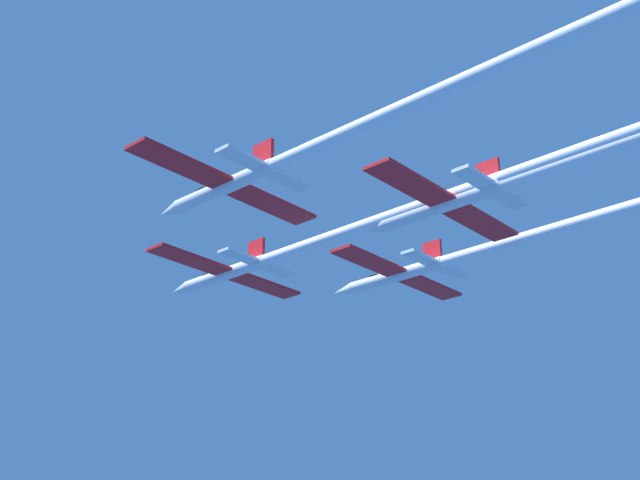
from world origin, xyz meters
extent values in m
cylinder|color=white|center=(0.43, 0.19, 0.05)|extent=(1.40, 12.70, 1.40)
cone|color=white|center=(0.43, 7.94, 0.05)|extent=(1.37, 2.79, 1.37)
ellipsoid|color=black|center=(0.43, 2.99, 0.64)|extent=(0.98, 2.54, 0.70)
cube|color=red|center=(-5.10, -0.44, 0.05)|extent=(9.65, 2.79, 0.30)
cube|color=red|center=(5.95, -0.44, 0.05)|extent=(9.65, 2.79, 0.30)
cube|color=red|center=(0.43, -4.89, 1.76)|extent=(0.37, 2.29, 2.03)
cube|color=white|center=(-2.44, -5.14, 0.05)|extent=(4.34, 1.68, 0.30)
cube|color=white|center=(3.30, -5.14, 0.05)|extent=(4.34, 1.68, 0.30)
cylinder|color=white|center=(0.43, -29.88, 0.05)|extent=(1.26, 47.44, 1.26)
cylinder|color=white|center=(-13.22, -14.72, 0.95)|extent=(1.40, 12.70, 1.40)
cone|color=white|center=(-13.22, -6.97, 0.95)|extent=(1.37, 2.79, 1.37)
ellipsoid|color=black|center=(-13.22, -11.93, 1.54)|extent=(0.98, 2.54, 0.70)
cube|color=red|center=(-18.74, -15.36, 0.95)|extent=(9.65, 2.79, 0.30)
cube|color=red|center=(-7.69, -15.36, 0.95)|extent=(9.65, 2.79, 0.30)
cube|color=red|center=(-13.22, -19.80, 2.66)|extent=(0.37, 2.29, 2.03)
cube|color=white|center=(-16.09, -20.06, 0.95)|extent=(4.34, 1.68, 0.30)
cube|color=white|center=(-10.35, -20.06, 0.95)|extent=(4.34, 1.68, 0.30)
cylinder|color=white|center=(-13.22, -52.16, 0.95)|extent=(1.26, 62.17, 1.26)
cylinder|color=white|center=(13.32, -14.06, -0.09)|extent=(1.40, 12.70, 1.40)
cone|color=white|center=(13.32, -6.31, -0.09)|extent=(1.37, 2.79, 1.37)
ellipsoid|color=black|center=(13.32, -11.26, 0.51)|extent=(0.98, 2.54, 0.70)
cube|color=red|center=(7.79, -14.69, -0.09)|extent=(9.65, 2.79, 0.30)
cube|color=red|center=(18.84, -14.69, -0.09)|extent=(9.65, 2.79, 0.30)
cube|color=red|center=(13.32, -19.14, 1.63)|extent=(0.37, 2.29, 2.03)
cube|color=white|center=(10.44, -19.39, -0.09)|extent=(4.34, 1.68, 0.30)
cube|color=white|center=(16.19, -19.39, -0.09)|extent=(4.34, 1.68, 0.30)
cylinder|color=white|center=(0.58, -28.87, -0.50)|extent=(1.40, 12.70, 1.40)
cone|color=white|center=(0.58, -21.12, -0.50)|extent=(1.37, 2.79, 1.37)
ellipsoid|color=black|center=(0.58, -26.07, 0.09)|extent=(0.98, 2.54, 0.70)
cube|color=red|center=(-4.94, -29.50, -0.50)|extent=(9.65, 2.79, 0.30)
cube|color=red|center=(6.11, -29.50, -0.50)|extent=(9.65, 2.79, 0.30)
cube|color=red|center=(0.58, -33.95, 1.21)|extent=(0.37, 2.29, 2.03)
cube|color=white|center=(-2.29, -34.20, -0.50)|extent=(4.34, 1.68, 0.30)
cube|color=white|center=(3.45, -34.20, -0.50)|extent=(4.34, 1.68, 0.30)
camera|label=1|loc=(-58.37, -67.07, -33.04)|focal=47.40mm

